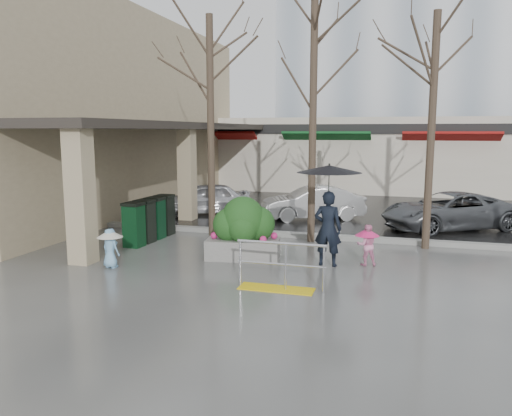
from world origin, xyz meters
The scene contains 21 objects.
ground centered at (0.00, 0.00, 0.00)m, with size 120.00×120.00×0.00m, color #51514F.
street_asphalt centered at (0.00, 22.00, 0.01)m, with size 120.00×36.00×0.01m, color black.
curb centered at (0.00, 4.00, 0.07)m, with size 120.00×0.30×0.15m, color gray.
near_building centered at (-9.00, 8.00, 4.00)m, with size 6.00×18.00×8.00m, color tan.
canopy_slab centered at (-4.80, 8.00, 3.62)m, with size 2.80×18.00×0.25m, color #2D2823.
pillar_front centered at (-3.90, -0.50, 1.75)m, with size 0.55×0.55×3.50m, color tan.
pillar_back centered at (-3.90, 6.00, 1.75)m, with size 0.55×0.55×3.50m, color tan.
storefront_row centered at (2.00, 17.97, 2.01)m, with size 34.00×6.74×4.00m.
office_tower centered at (4.00, 30.00, 12.50)m, with size 18.00×12.00×25.00m, color #8C99A8.
handrail centered at (1.36, -1.20, 0.38)m, with size 1.90×0.50×1.03m.
tree_west centered at (-2.00, 3.60, 5.08)m, with size 3.20×3.20×6.80m.
tree_midwest centered at (1.20, 3.60, 5.23)m, with size 3.20×3.20×7.00m.
tree_mideast centered at (4.50, 3.60, 4.86)m, with size 3.20×3.20×6.50m.
woman centered at (2.07, 0.98, 1.59)m, with size 1.59×1.59×2.54m.
child_pink centered at (3.00, 1.28, 0.60)m, with size 0.60×0.60×1.03m.
child_blue centered at (-3.00, -0.68, 0.61)m, with size 0.63×0.63×0.98m.
planter centered at (-0.14, 1.08, 0.78)m, with size 2.00×1.21×1.64m.
news_boxes centered at (-3.53, 2.36, 0.65)m, with size 0.63×2.33×1.29m.
car_a centered at (-3.78, 7.33, 0.63)m, with size 1.49×3.70×1.26m, color silver.
car_b centered at (0.60, 7.31, 0.63)m, with size 1.33×3.82×1.26m, color silver.
car_c centered at (5.35, 6.74, 0.63)m, with size 2.09×4.53×1.26m, color #5A5D62.
Camera 1 is at (3.71, -11.09, 3.33)m, focal length 35.00 mm.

